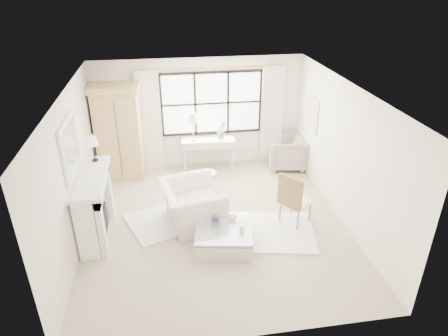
{
  "coord_description": "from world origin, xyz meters",
  "views": [
    {
      "loc": [
        -0.86,
        -6.5,
        4.56
      ],
      "look_at": [
        0.2,
        0.2,
        1.12
      ],
      "focal_mm": 32.0,
      "sensor_mm": 36.0,
      "label": 1
    }
  ],
  "objects_px": {
    "club_armchair": "(192,205)",
    "coffee_table": "(224,237)",
    "armoire": "(119,131)",
    "console_table": "(208,154)"
  },
  "relations": [
    {
      "from": "club_armchair",
      "to": "coffee_table",
      "type": "xyz_separation_m",
      "value": [
        0.49,
        -0.83,
        -0.23
      ]
    },
    {
      "from": "club_armchair",
      "to": "coffee_table",
      "type": "relative_size",
      "value": 1.09
    },
    {
      "from": "armoire",
      "to": "club_armchair",
      "type": "bearing_deg",
      "value": -52.72
    },
    {
      "from": "console_table",
      "to": "armoire",
      "type": "bearing_deg",
      "value": -174.97
    },
    {
      "from": "armoire",
      "to": "club_armchair",
      "type": "height_order",
      "value": "armoire"
    },
    {
      "from": "coffee_table",
      "to": "club_armchair",
      "type": "bearing_deg",
      "value": 130.46
    },
    {
      "from": "armoire",
      "to": "coffee_table",
      "type": "relative_size",
      "value": 1.94
    },
    {
      "from": "console_table",
      "to": "coffee_table",
      "type": "xyz_separation_m",
      "value": [
        -0.11,
        -3.13,
        -0.22
      ]
    },
    {
      "from": "club_armchair",
      "to": "coffee_table",
      "type": "distance_m",
      "value": 0.99
    },
    {
      "from": "club_armchair",
      "to": "console_table",
      "type": "bearing_deg",
      "value": -24.94
    }
  ]
}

